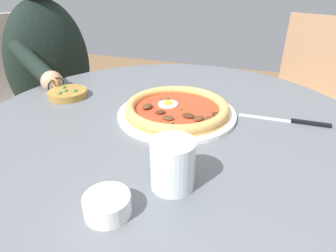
# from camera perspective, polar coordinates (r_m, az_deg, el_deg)

# --- Properties ---
(dining_table) EXTENTS (1.00, 1.00, 0.73)m
(dining_table) POSITION_cam_1_polar(r_m,az_deg,el_deg) (0.80, 0.77, -6.78)
(dining_table) COLOR #565B60
(dining_table) RESTS_ON ground
(pizza_on_plate) EXTENTS (0.31, 0.31, 0.04)m
(pizza_on_plate) POSITION_cam_1_polar(r_m,az_deg,el_deg) (0.74, 1.79, 3.35)
(pizza_on_plate) COLOR white
(pizza_on_plate) RESTS_ON dining_table
(water_glass) EXTENTS (0.08, 0.08, 0.09)m
(water_glass) POSITION_cam_1_polar(r_m,az_deg,el_deg) (0.48, 0.94, -8.28)
(water_glass) COLOR silver
(water_glass) RESTS_ON dining_table
(steak_knife) EXTENTS (0.02, 0.22, 0.01)m
(steak_knife) POSITION_cam_1_polar(r_m,az_deg,el_deg) (0.77, 24.63, 0.80)
(steak_knife) COLOR silver
(steak_knife) RESTS_ON dining_table
(ramekin_capers) EXTENTS (0.07, 0.07, 0.03)m
(ramekin_capers) POSITION_cam_1_polar(r_m,az_deg,el_deg) (0.46, -12.14, -15.16)
(ramekin_capers) COLOR white
(ramekin_capers) RESTS_ON dining_table
(olive_pan) EXTENTS (0.11, 0.13, 0.04)m
(olive_pan) POSITION_cam_1_polar(r_m,az_deg,el_deg) (0.91, -19.63, 6.24)
(olive_pan) COLOR olive
(olive_pan) RESTS_ON dining_table
(diner_person) EXTENTS (0.50, 0.46, 1.17)m
(diner_person) POSITION_cam_1_polar(r_m,az_deg,el_deg) (1.39, -21.20, 3.33)
(diner_person) COLOR #282833
(diner_person) RESTS_ON ground
(cafe_chair_diner) EXTENTS (0.57, 0.57, 0.91)m
(cafe_chair_diner) POSITION_cam_1_polar(r_m,az_deg,el_deg) (1.51, -23.74, 6.08)
(cafe_chair_diner) COLOR beige
(cafe_chair_diner) RESTS_ON ground
(cafe_chair_spare_near) EXTENTS (0.58, 0.58, 0.89)m
(cafe_chair_spare_near) POSITION_cam_1_polar(r_m,az_deg,el_deg) (1.63, 26.09, 6.69)
(cafe_chair_spare_near) COLOR #957050
(cafe_chair_spare_near) RESTS_ON ground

